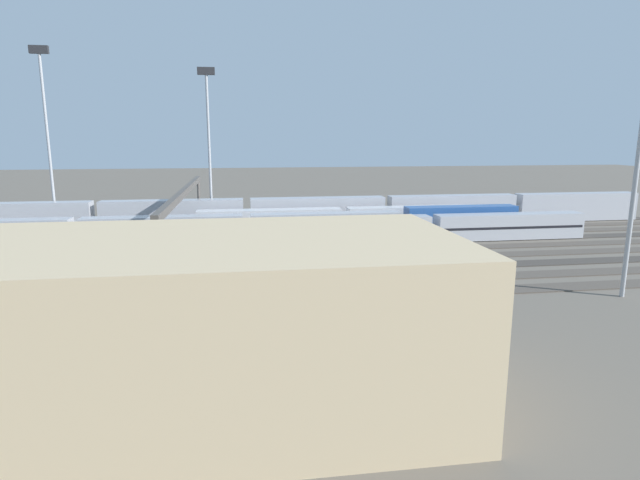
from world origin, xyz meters
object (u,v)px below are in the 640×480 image
at_px(light_mast_0, 208,127).
at_px(maintenance_shed, 81,332).
at_px(train_on_track_1, 344,219).
at_px(train_on_track_0, 318,212).
at_px(train_on_track_3, 269,233).
at_px(light_mast_2, 46,117).
at_px(signal_gantry, 184,197).
at_px(train_on_track_2, 237,227).

xyz_separation_m(light_mast_0, maintenance_shed, (3.45, 61.39, -11.99)).
distance_m(train_on_track_1, light_mast_0, 27.32).
distance_m(train_on_track_1, maintenance_shed, 59.56).
bearing_deg(train_on_track_0, light_mast_0, -7.76).
relative_size(train_on_track_0, light_mast_0, 4.53).
height_order(train_on_track_1, maintenance_shed, maintenance_shed).
xyz_separation_m(train_on_track_1, train_on_track_3, (12.81, 10.00, 0.00)).
distance_m(train_on_track_1, train_on_track_3, 16.25).
bearing_deg(maintenance_shed, train_on_track_1, -114.96).
bearing_deg(train_on_track_3, light_mast_2, -26.76).
distance_m(train_on_track_0, light_mast_2, 46.02).
bearing_deg(train_on_track_1, signal_gantry, 32.35).
relative_size(light_mast_0, maintenance_shed, 0.64).
bearing_deg(train_on_track_2, train_on_track_3, 131.96).
height_order(light_mast_0, light_mast_2, light_mast_2).
distance_m(train_on_track_2, train_on_track_0, 16.98).
distance_m(train_on_track_3, train_on_track_2, 6.72).
height_order(train_on_track_2, train_on_track_0, train_on_track_0).
height_order(train_on_track_3, maintenance_shed, maintenance_shed).
bearing_deg(train_on_track_3, maintenance_shed, 74.37).
xyz_separation_m(train_on_track_3, light_mast_0, (8.84, -17.46, 14.90)).
bearing_deg(train_on_track_1, train_on_track_0, -54.34).
height_order(train_on_track_0, maintenance_shed, maintenance_shed).
height_order(train_on_track_3, train_on_track_0, train_on_track_0).
height_order(train_on_track_2, light_mast_2, light_mast_2).
bearing_deg(signal_gantry, light_mast_0, -95.18).
distance_m(train_on_track_3, train_on_track_0, 17.62).
height_order(train_on_track_1, train_on_track_2, train_on_track_2).
height_order(train_on_track_1, light_mast_0, light_mast_0).
bearing_deg(train_on_track_3, signal_gantry, 24.69).
height_order(train_on_track_0, light_mast_2, light_mast_2).
bearing_deg(train_on_track_3, light_mast_0, -63.14).
relative_size(train_on_track_1, train_on_track_2, 0.52).
relative_size(train_on_track_0, maintenance_shed, 2.88).
relative_size(train_on_track_3, maintenance_shed, 2.30).
bearing_deg(signal_gantry, maintenance_shed, 87.92).
xyz_separation_m(train_on_track_2, train_on_track_0, (-13.72, -10.00, 0.53)).
bearing_deg(light_mast_2, train_on_track_2, 157.63).
xyz_separation_m(train_on_track_1, light_mast_0, (21.65, -7.46, 14.90)).
distance_m(train_on_track_1, train_on_track_0, 6.18).
bearing_deg(train_on_track_1, light_mast_2, -8.66).
xyz_separation_m(train_on_track_0, maintenance_shed, (21.51, 58.93, 2.30)).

